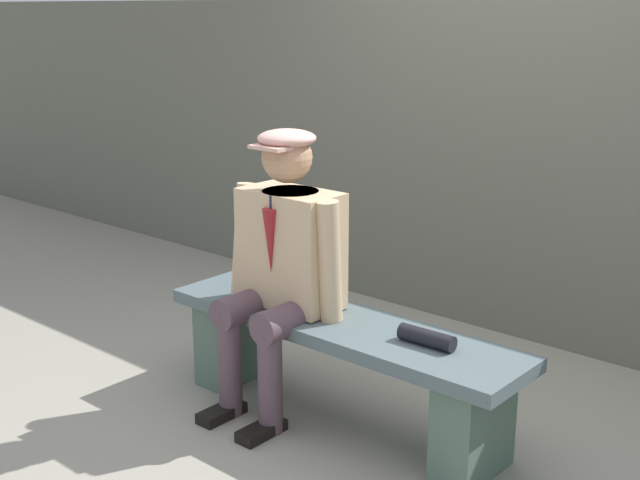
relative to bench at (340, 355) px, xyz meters
The scene contains 5 objects.
ground_plane 0.33m from the bench, ahead, with size 30.00×30.00×0.00m, color gray.
bench is the anchor object (origin of this frame).
seated_man 0.51m from the bench, 11.17° to the left, with size 0.64×0.59×1.32m.
rolled_magazine 0.50m from the bench, behind, with size 0.07×0.07×0.25m, color black.
stadium_wall 1.68m from the bench, 90.00° to the right, with size 12.00×0.24×1.89m, color #5C5D4F.
Camera 1 is at (-2.22, 2.70, 1.84)m, focal length 46.89 mm.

